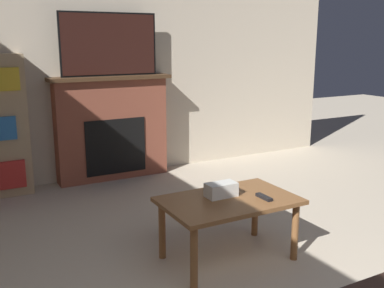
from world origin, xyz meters
TOP-DOWN VIEW (x-y plane):
  - wall_back at (0.00, 4.81)m, footprint 5.99×0.06m
  - fireplace at (-0.10, 4.66)m, footprint 1.35×0.28m
  - tv at (-0.10, 4.64)m, footprint 1.07×0.03m
  - coffee_table at (-0.02, 2.38)m, footprint 0.94×0.59m
  - tissue_box at (-0.04, 2.45)m, footprint 0.22×0.12m
  - remote_control at (0.20, 2.27)m, footprint 0.04×0.15m

SIDE VIEW (x-z plane):
  - coffee_table at x=-0.02m, z-range 0.17..0.62m
  - remote_control at x=0.20m, z-range 0.46..0.48m
  - tissue_box at x=-0.04m, z-range 0.46..0.56m
  - fireplace at x=-0.10m, z-range 0.00..1.16m
  - wall_back at x=0.00m, z-range 0.00..2.70m
  - tv at x=-0.10m, z-range 1.16..1.83m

